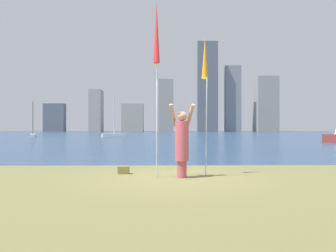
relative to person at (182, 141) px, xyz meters
name	(u,v)px	position (x,y,z in m)	size (l,w,h in m)	color
ground	(165,135)	(-0.15, 51.01, -0.97)	(120.00, 138.00, 0.12)	brown
person	(182,141)	(0.00, 0.00, 0.00)	(0.68, 0.50, 1.86)	#B24C59
kite_flag_left	(157,36)	(-0.63, -0.19, 2.60)	(0.16, 0.66, 4.38)	#B2B2B7
kite_flag_right	(205,61)	(0.63, 0.45, 2.11)	(0.16, 0.60, 3.67)	#B2B2B7
bag	(124,170)	(-1.54, 0.76, -0.81)	(0.30, 0.21, 0.21)	olive
sailboat_2	(114,135)	(-7.00, 38.36, -0.59)	(3.28, 1.90, 5.50)	white
sailboat_3	(33,135)	(-17.32, 37.22, -0.60)	(1.43, 3.09, 4.66)	white
skyline_tower_0	(55,118)	(-35.44, 105.89, 3.58)	(6.62, 3.17, 8.97)	#565B66
skyline_tower_1	(96,111)	(-21.85, 104.72, 5.71)	(3.80, 5.89, 13.24)	gray
skyline_tower_2	(133,118)	(-10.04, 103.12, 3.42)	(6.69, 4.68, 8.66)	gray
skyline_tower_3	(166,106)	(0.38, 103.03, 7.27)	(4.64, 4.73, 16.35)	gray
skyline_tower_4	(207,87)	(13.20, 100.53, 12.94)	(6.16, 3.51, 27.70)	#565B66
skyline_tower_5	(233,99)	(21.56, 102.97, 9.47)	(4.86, 3.20, 20.75)	gray
skyline_tower_6	(265,104)	(32.58, 105.27, 7.82)	(6.68, 7.73, 17.47)	gray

